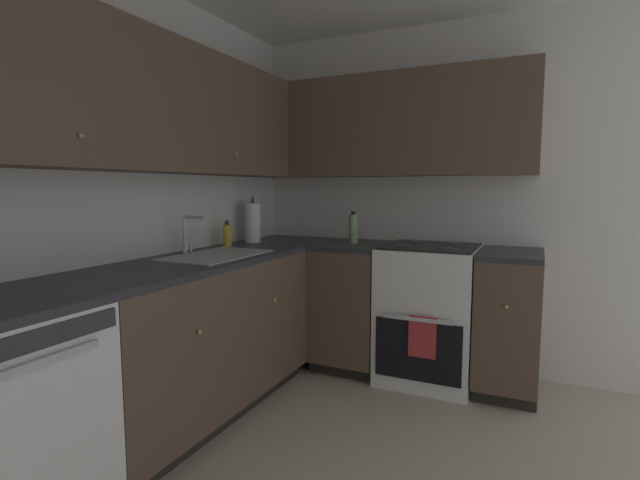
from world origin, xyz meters
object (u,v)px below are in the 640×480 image
object	(u,v)px
oven_range	(429,312)
soap_bottle	(227,235)
paper_towel_roll	(253,223)
oil_bottle	(353,229)

from	to	relation	value
oven_range	soap_bottle	bearing A→B (deg)	113.47
oven_range	paper_towel_roll	xyz separation A→B (m)	(-0.26, 1.25, 0.59)
oil_bottle	oven_range	bearing A→B (deg)	-88.10
paper_towel_roll	oil_bottle	world-z (taller)	paper_towel_roll
oven_range	paper_towel_roll	bearing A→B (deg)	101.77
soap_bottle	paper_towel_roll	bearing A→B (deg)	-3.93
oven_range	soap_bottle	distance (m)	1.48
paper_towel_roll	oil_bottle	bearing A→B (deg)	-70.80
oven_range	oil_bottle	xyz separation A→B (m)	(-0.02, 0.55, 0.56)
soap_bottle	paper_towel_roll	distance (m)	0.30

